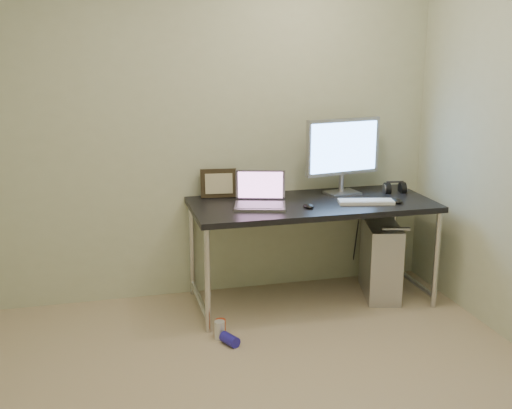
# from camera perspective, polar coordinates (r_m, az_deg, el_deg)

# --- Properties ---
(wall_back) EXTENTS (3.50, 0.02, 2.50)m
(wall_back) POSITION_cam_1_polar(r_m,az_deg,el_deg) (4.65, -5.01, 6.78)
(wall_back) COLOR beige
(wall_back) RESTS_ON ground
(desk) EXTENTS (1.72, 0.75, 0.75)m
(desk) POSITION_cam_1_polar(r_m,az_deg,el_deg) (4.58, 4.99, -0.65)
(desk) COLOR black
(desk) RESTS_ON ground
(tower_computer) EXTENTS (0.36, 0.57, 0.59)m
(tower_computer) POSITION_cam_1_polar(r_m,az_deg,el_deg) (4.89, 11.01, -4.77)
(tower_computer) COLOR #B9B9BE
(tower_computer) RESTS_ON ground
(cable_a) EXTENTS (0.01, 0.16, 0.69)m
(cable_a) POSITION_cam_1_polar(r_m,az_deg,el_deg) (5.13, 8.98, -2.35)
(cable_a) COLOR black
(cable_a) RESTS_ON ground
(cable_b) EXTENTS (0.02, 0.11, 0.71)m
(cable_b) POSITION_cam_1_polar(r_m,az_deg,el_deg) (5.15, 9.98, -2.55)
(cable_b) COLOR black
(cable_b) RESTS_ON ground
(can_red) EXTENTS (0.09, 0.09, 0.12)m
(can_red) POSITION_cam_1_polar(r_m,az_deg,el_deg) (4.22, -3.17, -10.93)
(can_red) COLOR #C83E16
(can_red) RESTS_ON ground
(can_white) EXTENTS (0.08, 0.08, 0.12)m
(can_white) POSITION_cam_1_polar(r_m,az_deg,el_deg) (4.20, -3.25, -11.08)
(can_white) COLOR silver
(can_white) RESTS_ON ground
(can_blue) EXTENTS (0.12, 0.15, 0.07)m
(can_blue) POSITION_cam_1_polar(r_m,az_deg,el_deg) (4.13, -2.34, -11.91)
(can_blue) COLOR #2720B1
(can_blue) RESTS_ON ground
(laptop) EXTENTS (0.41, 0.37, 0.24)m
(laptop) POSITION_cam_1_polar(r_m,az_deg,el_deg) (4.43, 0.37, 0.60)
(laptop) COLOR #9F9EA4
(laptop) RESTS_ON desk
(monitor) EXTENTS (0.60, 0.21, 0.56)m
(monitor) POSITION_cam_1_polar(r_m,az_deg,el_deg) (4.76, 7.75, 4.80)
(monitor) COLOR #9F9EA4
(monitor) RESTS_ON desk
(keyboard) EXTENTS (0.40, 0.20, 0.02)m
(keyboard) POSITION_cam_1_polar(r_m,az_deg,el_deg) (4.57, 9.76, 0.25)
(keyboard) COLOR silver
(keyboard) RESTS_ON desk
(mouse_right) EXTENTS (0.07, 0.12, 0.04)m
(mouse_right) POSITION_cam_1_polar(r_m,az_deg,el_deg) (4.63, 12.36, 0.42)
(mouse_right) COLOR black
(mouse_right) RESTS_ON desk
(mouse_left) EXTENTS (0.07, 0.11, 0.04)m
(mouse_left) POSITION_cam_1_polar(r_m,az_deg,el_deg) (4.40, 4.69, -0.05)
(mouse_left) COLOR black
(mouse_left) RESTS_ON desk
(headphones) EXTENTS (0.17, 0.10, 0.11)m
(headphones) POSITION_cam_1_polar(r_m,az_deg,el_deg) (4.93, 12.22, 1.39)
(headphones) COLOR black
(headphones) RESTS_ON desk
(picture_frame) EXTENTS (0.27, 0.10, 0.21)m
(picture_frame) POSITION_cam_1_polar(r_m,az_deg,el_deg) (4.67, -3.35, 1.90)
(picture_frame) COLOR black
(picture_frame) RESTS_ON desk
(webcam) EXTENTS (0.04, 0.04, 0.12)m
(webcam) POSITION_cam_1_polar(r_m,az_deg,el_deg) (4.70, -0.17, 1.83)
(webcam) COLOR silver
(webcam) RESTS_ON desk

